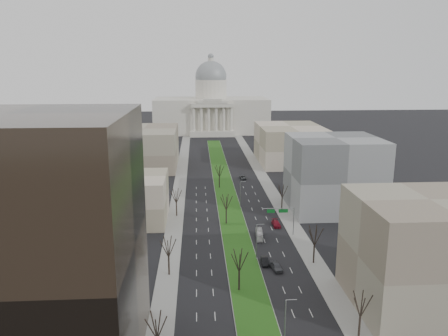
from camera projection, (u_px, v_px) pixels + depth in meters
name	position (u px, v px, depth m)	size (l,w,h in m)	color
ground	(224.00, 188.00, 170.25)	(600.00, 600.00, 0.00)	black
median	(225.00, 188.00, 169.24)	(8.00, 222.03, 0.20)	#999993
sidewalk_left	(177.00, 209.00, 144.87)	(5.00, 330.00, 0.15)	gray
sidewalk_right	(281.00, 207.00, 147.01)	(5.00, 330.00, 0.15)	gray
capitol	(211.00, 109.00, 311.90)	(80.00, 46.00, 55.00)	beige
building_glass_tower	(18.00, 249.00, 64.32)	(34.00, 30.00, 40.00)	black
building_beige_left	(124.00, 199.00, 132.63)	(26.00, 22.00, 14.00)	tan
building_tan_right	(424.00, 254.00, 84.24)	(26.00, 24.00, 22.00)	gray
building_grey_right	(334.00, 174.00, 142.38)	(28.00, 26.00, 24.00)	slate
building_far_left	(145.00, 148.00, 204.94)	(30.00, 40.00, 18.00)	gray
building_far_right	(290.00, 144.00, 214.07)	(30.00, 40.00, 18.00)	tan
tree_left_near	(157.00, 325.00, 68.57)	(5.10, 5.10, 9.18)	black
tree_left_mid	(168.00, 246.00, 97.64)	(5.40, 5.40, 9.72)	black
tree_left_far	(176.00, 195.00, 136.55)	(5.28, 5.28, 9.50)	black
tree_right_near	(361.00, 304.00, 74.54)	(5.16, 5.16, 9.29)	black
tree_right_mid	(315.00, 235.00, 103.59)	(5.52, 5.52, 9.94)	black
tree_right_far	(282.00, 191.00, 142.60)	(5.04, 5.04, 9.07)	black
tree_median_a	(239.00, 260.00, 90.79)	(5.40, 5.40, 9.72)	black
tree_median_b	(226.00, 202.00, 129.66)	(5.40, 5.40, 9.72)	black
tree_median_c	(219.00, 170.00, 168.54)	(5.40, 5.40, 9.72)	black
streetlamp_median_a	(285.00, 323.00, 72.21)	(1.90, 0.20, 9.16)	gray
streetlamp_median_b	(257.00, 241.00, 106.22)	(1.90, 0.20, 9.16)	gray
streetlamp_median_c	(240.00, 194.00, 145.09)	(1.90, 0.20, 9.16)	gray
mast_arm_signs	(284.00, 215.00, 121.12)	(9.12, 0.24, 8.09)	gray
car_grey_near	(276.00, 266.00, 101.56)	(2.02, 5.02, 1.71)	#45474C
car_black	(265.00, 261.00, 104.55)	(1.64, 4.72, 1.55)	black
car_red	(276.00, 224.00, 129.37)	(2.19, 5.39, 1.56)	maroon
car_grey_far	(243.00, 177.00, 183.48)	(2.28, 4.94, 1.37)	#424649
box_van	(259.00, 235.00, 120.27)	(1.73, 7.39, 2.06)	white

